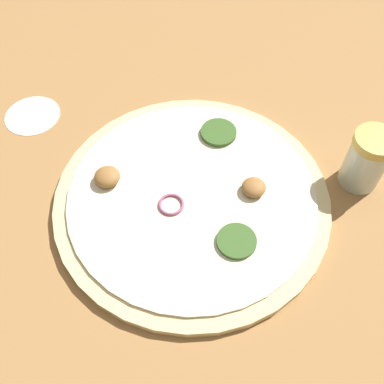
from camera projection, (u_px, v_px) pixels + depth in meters
ground_plane at (192, 201)px, 0.58m from camera, size 3.00×3.00×0.00m
pizza at (192, 198)px, 0.57m from camera, size 0.35×0.35×0.03m
spice_jar at (367, 160)px, 0.56m from camera, size 0.05×0.05×0.08m
flour_patch at (32, 115)px, 0.66m from camera, size 0.08×0.08×0.00m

